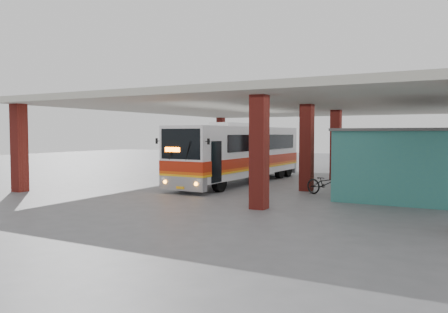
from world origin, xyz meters
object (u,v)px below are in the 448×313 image
at_px(coach_bus, 240,153).
at_px(red_chair, 367,177).
at_px(motorcycle, 326,183).
at_px(pedestrian, 261,180).

xyz_separation_m(coach_bus, red_chair, (6.63, 3.36, -1.36)).
height_order(coach_bus, motorcycle, coach_bus).
distance_m(coach_bus, red_chair, 7.56).
height_order(motorcycle, pedestrian, pedestrian).
bearing_deg(motorcycle, red_chair, 14.83).
bearing_deg(pedestrian, red_chair, -115.73).
bearing_deg(coach_bus, red_chair, 28.94).
height_order(coach_bus, red_chair, coach_bus).
bearing_deg(coach_bus, motorcycle, -24.17).
xyz_separation_m(coach_bus, motorcycle, (5.87, -2.90, -1.17)).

